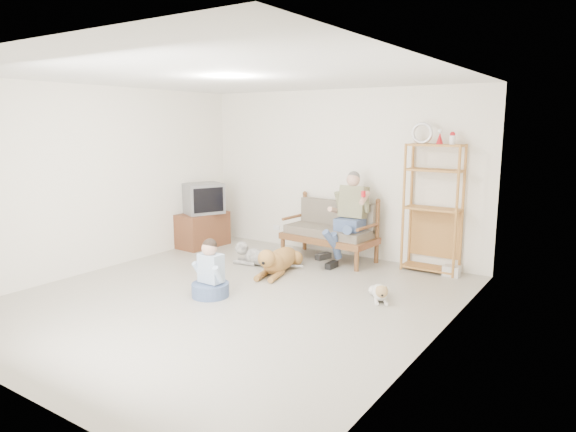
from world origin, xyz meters
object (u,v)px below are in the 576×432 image
Objects in this scene: etagere at (433,207)px; tv_stand at (203,230)px; loveseat at (331,229)px; golden_retriever at (278,260)px.

tv_stand is at bearing -169.63° from etagere.
tv_stand is at bearing -162.81° from loveseat.
loveseat reaches higher than golden_retriever.
etagere reaches higher than loveseat.
golden_retriever is at bearing -11.85° from tv_stand.
loveseat is 2.37m from tv_stand.
etagere is 1.54× the size of golden_retriever.
golden_retriever is (2.04, -0.58, -0.12)m from tv_stand.
golden_retriever is at bearing -144.85° from etagere.
loveseat is 1.10× the size of golden_retriever.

